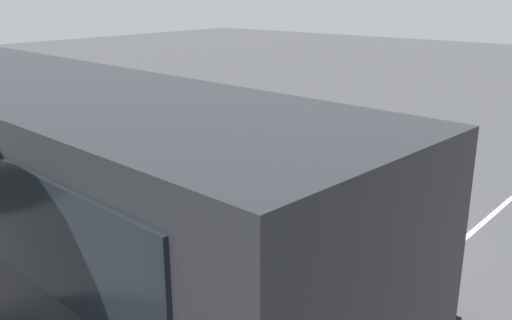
# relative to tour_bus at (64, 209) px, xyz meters

# --- Properties ---
(ground_plane) EXTENTS (80.00, 80.00, 0.00)m
(ground_plane) POSITION_rel_tour_bus_xyz_m (-1.27, -4.60, -1.64)
(ground_plane) COLOR #424247
(tour_bus) EXTENTS (9.25, 3.14, 3.25)m
(tour_bus) POSITION_rel_tour_bus_xyz_m (0.00, 0.00, 0.00)
(tour_bus) COLOR #26262B
(tour_bus) RESTS_ON ground_plane
(spectator_far_left) EXTENTS (0.57, 0.39, 1.82)m
(spectator_far_left) POSITION_rel_tour_bus_xyz_m (-1.77, -2.53, -0.55)
(spectator_far_left) COLOR black
(spectator_far_left) RESTS_ON ground_plane
(spectator_left) EXTENTS (0.57, 0.39, 1.74)m
(spectator_left) POSITION_rel_tour_bus_xyz_m (-0.60, -2.30, -0.60)
(spectator_left) COLOR black
(spectator_left) RESTS_ON ground_plane
(spectator_centre) EXTENTS (0.57, 0.38, 1.74)m
(spectator_centre) POSITION_rel_tour_bus_xyz_m (0.45, -2.56, -0.61)
(spectator_centre) COLOR black
(spectator_centre) RESTS_ON ground_plane
(stunt_motorcycle) EXTENTS (1.86, 1.13, 1.71)m
(stunt_motorcycle) POSITION_rel_tour_bus_xyz_m (2.66, -7.25, -0.63)
(stunt_motorcycle) COLOR black
(stunt_motorcycle) RESTS_ON ground_plane
(traffic_cone) EXTENTS (0.34, 0.34, 0.63)m
(traffic_cone) POSITION_rel_tour_bus_xyz_m (1.20, -6.92, -1.34)
(traffic_cone) COLOR orange
(traffic_cone) RESTS_ON ground_plane
(bay_line_b) EXTENTS (0.17, 4.45, 0.01)m
(bay_line_b) POSITION_rel_tour_bus_xyz_m (-3.05, -6.50, -1.64)
(bay_line_b) COLOR white
(bay_line_b) RESTS_ON ground_plane
(bay_line_c) EXTENTS (0.17, 4.49, 0.01)m
(bay_line_c) POSITION_rel_tour_bus_xyz_m (-0.32, -6.50, -1.64)
(bay_line_c) COLOR white
(bay_line_c) RESTS_ON ground_plane
(bay_line_d) EXTENTS (0.16, 3.74, 0.01)m
(bay_line_d) POSITION_rel_tour_bus_xyz_m (2.42, -6.50, -1.64)
(bay_line_d) COLOR white
(bay_line_d) RESTS_ON ground_plane
(bay_line_e) EXTENTS (0.16, 4.06, 0.01)m
(bay_line_e) POSITION_rel_tour_bus_xyz_m (5.16, -6.50, -1.64)
(bay_line_e) COLOR white
(bay_line_e) RESTS_ON ground_plane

